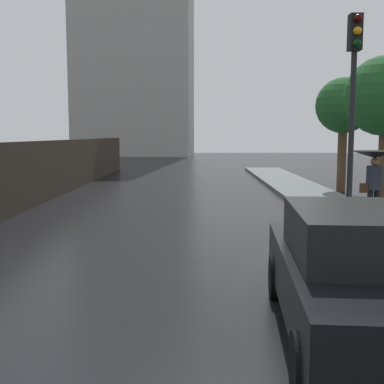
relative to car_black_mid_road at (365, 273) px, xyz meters
The scene contains 4 objects.
car_black_mid_road is the anchor object (origin of this frame).
pedestrian_with_umbrella_near 7.54m from the car_black_mid_road, 70.23° to the left, with size 1.18×1.18×1.74m.
traffic_light 6.13m from the car_black_mid_road, 75.12° to the left, with size 0.26×0.39×4.64m.
street_tree_near 15.30m from the car_black_mid_road, 75.14° to the left, with size 2.19×2.19×4.52m.
Camera 1 is at (0.99, -2.48, 2.28)m, focal length 46.53 mm.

